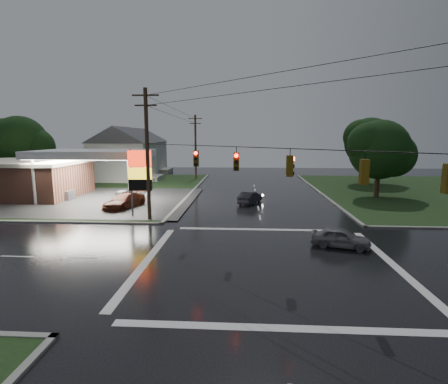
# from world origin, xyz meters

# --- Properties ---
(ground) EXTENTS (120.00, 120.00, 0.00)m
(ground) POSITION_xyz_m (0.00, 0.00, 0.00)
(ground) COLOR black
(ground) RESTS_ON ground
(grass_nw) EXTENTS (36.00, 36.00, 0.08)m
(grass_nw) POSITION_xyz_m (-26.00, 26.00, 0.04)
(grass_nw) COLOR #173116
(grass_nw) RESTS_ON ground
(gas_station) EXTENTS (26.20, 18.00, 5.60)m
(gas_station) POSITION_xyz_m (-25.68, 19.70, 2.55)
(gas_station) COLOR #2D2D2D
(gas_station) RESTS_ON ground
(pylon_sign) EXTENTS (2.00, 0.35, 6.00)m
(pylon_sign) POSITION_xyz_m (-10.50, 10.50, 4.01)
(pylon_sign) COLOR #59595E
(pylon_sign) RESTS_ON ground
(utility_pole_nw) EXTENTS (2.20, 0.32, 11.00)m
(utility_pole_nw) POSITION_xyz_m (-9.50, 9.50, 5.72)
(utility_pole_nw) COLOR #382619
(utility_pole_nw) RESTS_ON ground
(utility_pole_n) EXTENTS (2.20, 0.32, 10.50)m
(utility_pole_n) POSITION_xyz_m (-9.50, 38.00, 5.47)
(utility_pole_n) COLOR #382619
(utility_pole_n) RESTS_ON ground
(traffic_signals) EXTENTS (26.87, 26.87, 1.47)m
(traffic_signals) POSITION_xyz_m (0.02, -0.02, 6.48)
(traffic_signals) COLOR black
(traffic_signals) RESTS_ON ground
(house_near) EXTENTS (11.05, 8.48, 8.60)m
(house_near) POSITION_xyz_m (-20.95, 36.00, 4.41)
(house_near) COLOR silver
(house_near) RESTS_ON ground
(house_far) EXTENTS (11.05, 8.48, 8.60)m
(house_far) POSITION_xyz_m (-21.95, 48.00, 4.41)
(house_far) COLOR silver
(house_far) RESTS_ON ground
(tree_nw_behind) EXTENTS (8.93, 7.60, 10.00)m
(tree_nw_behind) POSITION_xyz_m (-33.84, 29.99, 6.18)
(tree_nw_behind) COLOR black
(tree_nw_behind) RESTS_ON ground
(tree_ne_near) EXTENTS (7.99, 6.80, 8.98)m
(tree_ne_near) POSITION_xyz_m (14.14, 21.99, 5.56)
(tree_ne_near) COLOR black
(tree_ne_near) RESTS_ON ground
(tree_ne_far) EXTENTS (8.46, 7.20, 9.80)m
(tree_ne_far) POSITION_xyz_m (17.15, 33.99, 6.18)
(tree_ne_far) COLOR black
(tree_ne_far) RESTS_ON ground
(car_north) EXTENTS (2.79, 4.12, 1.29)m
(car_north) POSITION_xyz_m (-0.80, 17.50, 0.64)
(car_north) COLOR black
(car_north) RESTS_ON ground
(car_crossing) EXTENTS (3.99, 2.56, 1.26)m
(car_crossing) POSITION_xyz_m (4.86, 2.99, 0.63)
(car_crossing) COLOR slate
(car_crossing) RESTS_ON ground
(car_pump) EXTENTS (3.66, 5.53, 1.49)m
(car_pump) POSITION_xyz_m (-13.33, 14.23, 0.74)
(car_pump) COLOR #592414
(car_pump) RESTS_ON ground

